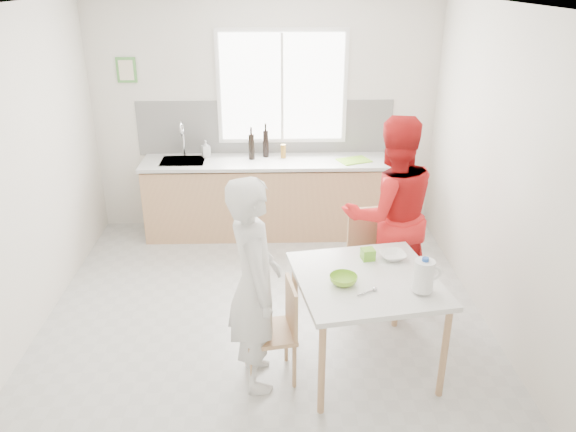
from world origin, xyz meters
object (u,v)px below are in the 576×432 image
object	(u,v)px
bowl_green	(343,280)
wine_bottle_a	(266,143)
chair_left	(277,327)
milk_jug	(424,275)
wine_bottle_b	(251,146)
person_red	(390,215)
chair_far	(373,256)
person_white	(254,285)
bowl_white	(393,256)
dining_table	(366,287)

from	to	relation	value
bowl_green	wine_bottle_a	bearing A→B (deg)	102.25
chair_left	bowl_green	world-z (taller)	bowl_green
chair_left	bowl_green	size ratio (longest dim) A/B	3.90
milk_jug	wine_bottle_b	bearing A→B (deg)	105.57
person_red	wine_bottle_b	xyz separation A→B (m)	(-1.30, 1.64, 0.16)
chair_far	bowl_green	size ratio (longest dim) A/B	4.61
person_white	wine_bottle_b	xyz separation A→B (m)	(-0.10, 2.71, 0.24)
person_white	person_red	distance (m)	1.61
chair_far	wine_bottle_b	distance (m)	2.12
milk_jug	wine_bottle_a	world-z (taller)	wine_bottle_a
chair_far	milk_jug	world-z (taller)	milk_jug
chair_far	bowl_green	distance (m)	1.08
person_white	chair_far	bearing A→B (deg)	-55.69
person_white	wine_bottle_b	world-z (taller)	person_white
bowl_white	wine_bottle_b	size ratio (longest dim) A/B	0.69
chair_far	milk_jug	distance (m)	1.18
dining_table	milk_jug	world-z (taller)	milk_jug
person_red	bowl_green	bearing A→B (deg)	52.35
dining_table	wine_bottle_b	world-z (taller)	wine_bottle_b
chair_left	chair_far	distance (m)	1.33
chair_far	bowl_green	xyz separation A→B (m)	(-0.40, -0.95, 0.31)
chair_left	person_red	bearing A→B (deg)	125.81
person_white	wine_bottle_a	world-z (taller)	person_white
bowl_white	milk_jug	world-z (taller)	milk_jug
chair_left	bowl_white	distance (m)	1.09
person_red	milk_jug	distance (m)	1.15
chair_far	wine_bottle_a	size ratio (longest dim) A/B	2.99
chair_left	person_white	bearing A→B (deg)	-90.00
dining_table	bowl_white	distance (m)	0.41
bowl_white	person_white	bearing A→B (deg)	-158.14
person_red	chair_far	bearing A→B (deg)	13.19
dining_table	wine_bottle_a	xyz separation A→B (m)	(-0.78, 2.65, 0.36)
dining_table	chair_left	distance (m)	0.74
person_white	milk_jug	bearing A→B (deg)	-103.39
dining_table	chair_left	bearing A→B (deg)	-170.36
person_white	dining_table	bearing A→B (deg)	-90.00
bowl_green	milk_jug	xyz separation A→B (m)	(0.56, -0.14, 0.11)
wine_bottle_b	bowl_white	bearing A→B (deg)	-62.11
dining_table	chair_left	world-z (taller)	chair_left
dining_table	chair_left	size ratio (longest dim) A/B	1.48
milk_jug	wine_bottle_a	xyz separation A→B (m)	(-1.15, 2.87, 0.14)
chair_far	wine_bottle_b	size ratio (longest dim) A/B	3.19
person_white	bowl_white	xyz separation A→B (m)	(1.10, 0.44, -0.01)
bowl_green	chair_left	bearing A→B (deg)	-176.20
person_white	milk_jug	xyz separation A→B (m)	(1.21, -0.08, 0.11)
dining_table	bowl_white	world-z (taller)	bowl_white
dining_table	chair_far	world-z (taller)	chair_far
chair_far	bowl_white	distance (m)	0.65
wine_bottle_a	wine_bottle_b	world-z (taller)	wine_bottle_a
bowl_white	bowl_green	bearing A→B (deg)	-139.39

